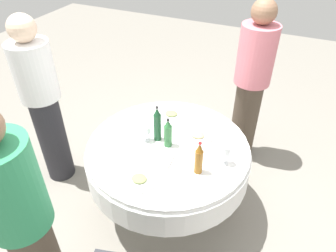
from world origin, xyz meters
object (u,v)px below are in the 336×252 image
object	(u,v)px
plate_front	(139,180)
plate_rear	(197,136)
bottle_amber_north	(199,159)
bottle_dark_green_south	(157,124)
wine_glass_far	(145,130)
plate_west	(171,115)
plate_east	(110,138)
wine_glass_mid	(226,151)
person_north	(251,83)
person_left	(24,225)
bottle_green_left	(168,133)
person_south	(43,103)
dining_table	(168,159)

from	to	relation	value
plate_front	plate_rear	size ratio (longest dim) A/B	0.95
bottle_amber_north	bottle_dark_green_south	bearing A→B (deg)	-26.85
wine_glass_far	plate_front	size ratio (longest dim) A/B	0.58
plate_west	plate_east	world-z (taller)	plate_west
wine_glass_mid	wine_glass_far	xyz separation A→B (m)	(0.65, 0.00, -0.01)
bottle_dark_green_south	person_north	size ratio (longest dim) A/B	0.19
wine_glass_far	person_left	xyz separation A→B (m)	(0.20, 1.07, 0.02)
bottle_dark_green_south	wine_glass_mid	bearing A→B (deg)	174.79
plate_rear	wine_glass_far	bearing A→B (deg)	29.85
wine_glass_mid	plate_west	bearing A→B (deg)	-33.34
plate_front	wine_glass_mid	bearing A→B (deg)	-139.38
plate_west	person_north	world-z (taller)	person_north
bottle_amber_north	wine_glass_far	distance (m)	0.53
bottle_green_left	plate_east	size ratio (longest dim) A/B	1.20
bottle_amber_north	plate_front	size ratio (longest dim) A/B	1.13
person_left	person_north	bearing A→B (deg)	-91.33
person_south	bottle_green_left	bearing A→B (deg)	-90.02
wine_glass_mid	person_north	xyz separation A→B (m)	(0.05, -1.03, 0.02)
wine_glass_mid	plate_front	distance (m)	0.65
wine_glass_far	plate_west	xyz separation A→B (m)	(-0.05, -0.40, -0.09)
plate_front	dining_table	bearing A→B (deg)	-92.91
bottle_green_left	wine_glass_mid	world-z (taller)	bottle_green_left
bottle_amber_north	wine_glass_mid	xyz separation A→B (m)	(-0.15, -0.16, -0.01)
plate_front	person_north	xyz separation A→B (m)	(-0.44, -1.45, 0.13)
wine_glass_far	person_left	size ratio (longest dim) A/B	0.08
bottle_dark_green_south	wine_glass_mid	world-z (taller)	bottle_dark_green_south
plate_east	plate_rear	size ratio (longest dim) A/B	0.84
bottle_dark_green_south	plate_east	xyz separation A→B (m)	(0.36, 0.16, -0.14)
dining_table	person_left	xyz separation A→B (m)	(0.39, 1.09, 0.27)
bottle_amber_north	wine_glass_far	bearing A→B (deg)	-17.61
person_north	person_left	xyz separation A→B (m)	(0.81, 2.11, -0.02)
dining_table	plate_rear	distance (m)	0.31
person_south	plate_rear	bearing A→B (deg)	-82.49
dining_table	wine_glass_mid	bearing A→B (deg)	177.93
wine_glass_mid	plate_front	xyz separation A→B (m)	(0.49, 0.42, -0.10)
bottle_amber_north	wine_glass_far	world-z (taller)	bottle_amber_north
plate_rear	bottle_green_left	bearing A→B (deg)	46.68
dining_table	plate_front	bearing A→B (deg)	87.09
dining_table	person_south	world-z (taller)	person_south
wine_glass_mid	person_left	size ratio (longest dim) A/B	0.10
dining_table	bottle_dark_green_south	xyz separation A→B (m)	(0.11, -0.04, 0.30)
plate_rear	person_north	size ratio (longest dim) A/B	0.15
bottle_amber_north	person_south	xyz separation A→B (m)	(1.50, -0.12, -0.00)
wine_glass_far	bottle_dark_green_south	bearing A→B (deg)	-145.37
plate_east	plate_rear	bearing A→B (deg)	-154.17
dining_table	plate_west	xyz separation A→B (m)	(0.14, -0.38, 0.16)
person_south	bottle_dark_green_south	bearing A→B (deg)	-87.82
plate_front	plate_east	size ratio (longest dim) A/B	1.14
bottle_green_left	person_south	bearing A→B (deg)	3.00
bottle_amber_north	wine_glass_mid	distance (m)	0.22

